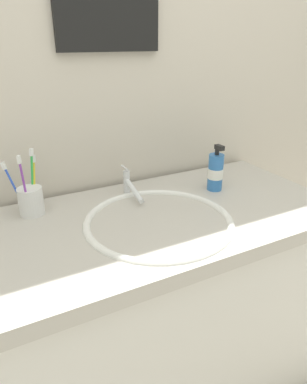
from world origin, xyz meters
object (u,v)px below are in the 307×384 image
faucet (129,185)px  toothbrush_yellow (34,179)px  toothbrush_blue (13,184)px  toothbrush_purple (24,183)px  toothbrush_green (32,176)px  soap_dispenser (216,172)px  toothbrush_cup (31,201)px

faucet → toothbrush_yellow: toothbrush_yellow is taller
faucet → toothbrush_blue: toothbrush_blue is taller
toothbrush_purple → toothbrush_blue: toothbrush_purple is taller
toothbrush_green → soap_dispenser: 0.64m
soap_dispenser → faucet: bearing=163.9°
toothbrush_green → toothbrush_purple: (-0.03, -0.06, 0.00)m
faucet → toothbrush_green: bearing=170.4°
toothbrush_cup → toothbrush_blue: bearing=144.7°
toothbrush_yellow → toothbrush_blue: (-0.07, 0.00, -0.00)m
toothbrush_yellow → toothbrush_purple: (-0.04, -0.06, 0.01)m
faucet → toothbrush_yellow: (-0.31, 0.05, 0.06)m
faucet → toothbrush_green: size_ratio=0.83×
faucet → toothbrush_blue: bearing=172.2°
toothbrush_yellow → faucet: bearing=-9.4°
toothbrush_green → toothbrush_yellow: toothbrush_green is taller
faucet → toothbrush_yellow: bearing=170.6°
toothbrush_green → soap_dispenser: bearing=-12.9°
toothbrush_blue → soap_dispenser: (0.69, -0.14, -0.03)m
toothbrush_cup → toothbrush_purple: toothbrush_purple is taller
toothbrush_green → soap_dispenser: (0.63, -0.14, -0.05)m
toothbrush_cup → toothbrush_purple: bearing=-120.0°
toothbrush_green → toothbrush_blue: (-0.06, -0.00, -0.02)m
toothbrush_cup → soap_dispenser: bearing=-9.8°
toothbrush_green → soap_dispenser: toothbrush_green is taller
toothbrush_cup → soap_dispenser: 0.66m
toothbrush_yellow → toothbrush_blue: bearing=179.8°
toothbrush_green → toothbrush_yellow: bearing=-20.0°
faucet → toothbrush_cup: faucet is taller
faucet → toothbrush_green: 0.33m
toothbrush_green → faucet: bearing=-9.6°
toothbrush_cup → soap_dispenser: soap_dispenser is taller
toothbrush_green → toothbrush_blue: size_ratio=1.17×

